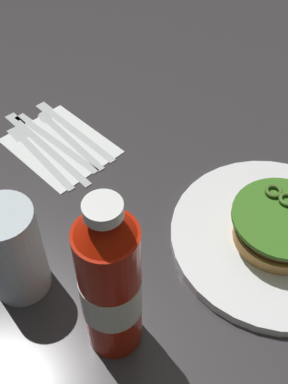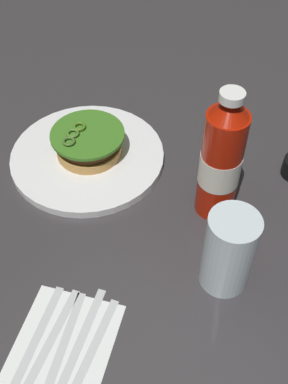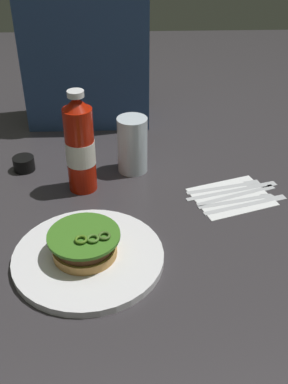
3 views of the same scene
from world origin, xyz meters
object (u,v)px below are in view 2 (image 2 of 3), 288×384
water_glass (229,251)px  fork_utensil (83,369)px  napkin (62,349)px  steak_knife (67,372)px  dinner_plate (88,156)px  spoon_utensil (37,365)px  butter_knife (26,359)px  ketchup_bottle (221,161)px  burger_sandwich (88,143)px  table_knife (55,367)px

water_glass → fork_utensil: size_ratio=0.76×
napkin → steak_knife: steak_knife is taller
dinner_plate → spoon_utensil: bearing=28.5°
butter_knife → spoon_utensil: same height
spoon_utensil → ketchup_bottle: bearing=170.4°
dinner_plate → steak_knife: size_ratio=1.28×
ketchup_bottle → burger_sandwich: bearing=-84.9°
burger_sandwich → butter_knife: size_ratio=0.68×
ketchup_bottle → dinner_plate: bearing=-83.7°
burger_sandwich → spoon_utensil: size_ratio=0.74×
water_glass → steak_knife: 0.27m
ketchup_bottle → water_glass: ketchup_bottle is taller
spoon_utensil → steak_knife: size_ratio=0.81×
spoon_utensil → water_glass: bearing=151.2°
water_glass → table_knife: size_ratio=0.72×
dinner_plate → steak_knife: dinner_plate is taller
water_glass → butter_knife: bearing=-31.5°
ketchup_bottle → water_glass: size_ratio=1.72×
butter_knife → spoon_utensil: size_ratio=1.09×
burger_sandwich → ketchup_bottle: ketchup_bottle is taller
ketchup_bottle → fork_utensil: ketchup_bottle is taller
burger_sandwich → napkin: (0.31, 0.19, -0.04)m
water_glass → butter_knife: (0.25, -0.16, -0.06)m
ketchup_bottle → fork_utensil: 0.35m
burger_sandwich → butter_knife: bearing=25.5°
dinner_plate → butter_knife: dinner_plate is taller
burger_sandwich → fork_utensil: burger_sandwich is taller
spoon_utensil → napkin: bearing=161.0°
fork_utensil → water_glass: bearing=159.0°
dinner_plate → spoon_utensil: 0.39m
burger_sandwich → butter_knife: burger_sandwich is taller
burger_sandwich → water_glass: bearing=74.0°
ketchup_bottle → spoon_utensil: 0.38m
dinner_plate → butter_knife: bearing=26.0°
water_glass → spoon_utensil: (0.25, -0.14, -0.06)m
ketchup_bottle → steak_knife: 0.37m
table_knife → burger_sandwich: bearing=-148.6°
water_glass → steak_knife: bearing=-23.0°
spoon_utensil → steak_knife: 0.04m
burger_sandwich → napkin: size_ratio=0.79×
steak_knife → ketchup_bottle: bearing=176.0°
butter_knife → fork_utensil: same height
table_knife → spoon_utensil: bearing=-64.0°
dinner_plate → table_knife: bearing=31.9°
dinner_plate → water_glass: water_glass is taller
table_knife → steak_knife: 0.02m
napkin → butter_knife: (0.04, -0.03, 0.00)m
burger_sandwich → ketchup_bottle: 0.26m
burger_sandwich → spoon_utensil: (0.34, 0.18, -0.03)m
water_glass → napkin: (0.22, -0.13, -0.07)m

